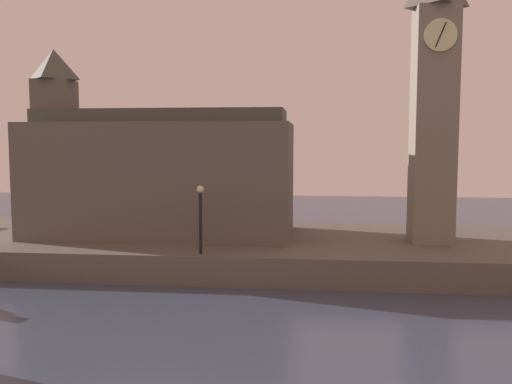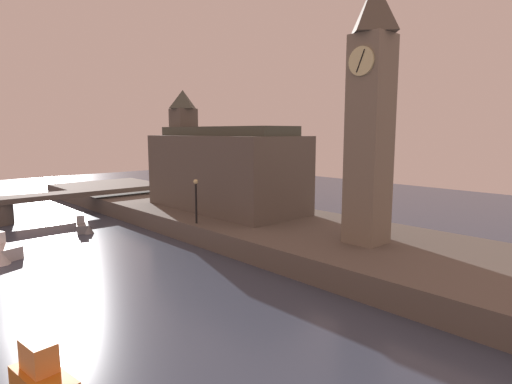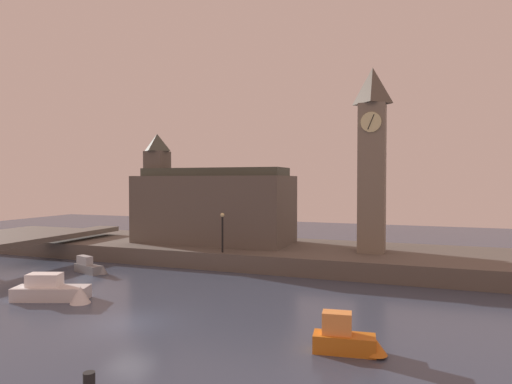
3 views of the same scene
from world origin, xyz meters
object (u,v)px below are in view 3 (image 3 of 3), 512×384
Objects in this scene: boat_ferry_white at (56,291)px; boat_patrol_orange at (348,339)px; streetlamp at (222,227)px; boat_cruiser_grey at (90,267)px; clock_tower at (372,157)px; parliament_hall at (210,205)px.

boat_ferry_white is 1.69× the size of boat_patrol_orange.
boat_ferry_white is at bearing -115.38° from streetlamp.
boat_ferry_white is (-5.95, -12.55, -3.08)m from streetlamp.
streetlamp is at bearing 27.37° from boat_cruiser_grey.
streetlamp is 19.85m from boat_patrol_orange.
boat_patrol_orange is (12.89, -14.79, -3.04)m from streetlamp.
clock_tower is 21.51m from boat_patrol_orange.
boat_patrol_orange is at bearing -23.22° from boat_cruiser_grey.
parliament_hall is at bearing 129.44° from boat_patrol_orange.
boat_ferry_white reaches higher than boat_cruiser_grey.
boat_cruiser_grey is at bearing -119.05° from parliament_hall.
boat_patrol_orange is (0.86, -19.47, -9.09)m from clock_tower.
clock_tower is 1.03× the size of parliament_hall.
boat_ferry_white is 18.98m from boat_patrol_orange.
boat_ferry_white is at bearing 173.22° from boat_patrol_orange.
clock_tower is 4.66× the size of streetlamp.
parliament_hall is at bearing 176.74° from clock_tower.
boat_ferry_white is at bearing -62.89° from boat_cruiser_grey.
boat_cruiser_grey is at bearing -155.93° from clock_tower.
boat_cruiser_grey is at bearing -152.63° from streetlamp.
parliament_hall is 6.96m from streetlamp.
streetlamp is 1.02× the size of boat_patrol_orange.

